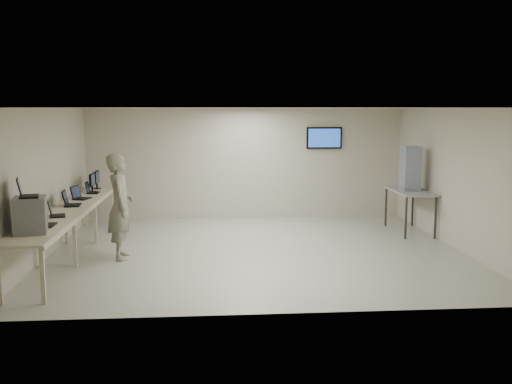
{
  "coord_description": "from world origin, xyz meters",
  "views": [
    {
      "loc": [
        -0.88,
        -10.94,
        2.78
      ],
      "look_at": [
        0.0,
        0.2,
        1.15
      ],
      "focal_mm": 40.0,
      "sensor_mm": 36.0,
      "label": 1
    }
  ],
  "objects": [
    {
      "name": "laptop_1",
      "position": [
        -3.66,
        -0.8,
        0.97
      ],
      "size": [
        0.37,
        0.41,
        0.28
      ],
      "rotation": [
        0.0,
        0.0,
        0.26
      ],
      "color": "black",
      "rests_on": "workbench"
    },
    {
      "name": "soldier",
      "position": [
        -2.57,
        -0.35,
        0.99
      ],
      "size": [
        0.57,
        0.78,
        1.98
      ],
      "primitive_type": "imported",
      "rotation": [
        0.0,
        0.0,
        1.71
      ],
      "color": "#505846",
      "rests_on": "ground"
    },
    {
      "name": "workbench",
      "position": [
        -3.59,
        0.0,
        0.83
      ],
      "size": [
        0.76,
        6.0,
        0.9
      ],
      "color": "tan",
      "rests_on": "ground"
    },
    {
      "name": "laptop_0",
      "position": [
        -3.63,
        -1.64,
        0.98
      ],
      "size": [
        0.32,
        0.39,
        0.31
      ],
      "rotation": [
        0.0,
        0.0,
        -0.01
      ],
      "color": "black",
      "rests_on": "workbench"
    },
    {
      "name": "laptop_3",
      "position": [
        -3.66,
        1.16,
        0.97
      ],
      "size": [
        0.4,
        0.43,
        0.29
      ],
      "rotation": [
        0.0,
        0.0,
        -0.28
      ],
      "color": "black",
      "rests_on": "workbench"
    },
    {
      "name": "storage_bins",
      "position": [
        3.58,
        1.48,
        1.46
      ],
      "size": [
        0.38,
        0.42,
        0.99
      ],
      "color": "#858FA3",
      "rests_on": "side_table"
    },
    {
      "name": "laptop_on_box",
      "position": [
        -3.71,
        -2.14,
        1.53
      ],
      "size": [
        0.4,
        0.44,
        0.29
      ],
      "rotation": [
        0.0,
        0.0,
        0.27
      ],
      "color": "black",
      "rests_on": "equipment_box"
    },
    {
      "name": "equipment_box",
      "position": [
        -3.65,
        -2.14,
        1.18
      ],
      "size": [
        0.57,
        0.62,
        0.55
      ],
      "primitive_type": "cube",
      "rotation": [
        0.0,
        0.0,
        0.21
      ],
      "color": "slate",
      "rests_on": "workbench"
    },
    {
      "name": "monitor_near",
      "position": [
        -3.6,
        2.21,
        1.15
      ],
      "size": [
        0.19,
        0.43,
        0.42
      ],
      "color": "black",
      "rests_on": "workbench"
    },
    {
      "name": "room",
      "position": [
        0.03,
        0.06,
        1.41
      ],
      "size": [
        8.01,
        7.01,
        2.81
      ],
      "color": "#A09F8C",
      "rests_on": "ground"
    },
    {
      "name": "side_table",
      "position": [
        3.6,
        1.48,
        0.9
      ],
      "size": [
        0.75,
        1.61,
        0.97
      ],
      "color": "gray",
      "rests_on": "ground"
    },
    {
      "name": "laptop_4",
      "position": [
        -3.59,
        2.0,
        0.97
      ],
      "size": [
        0.28,
        0.34,
        0.26
      ],
      "rotation": [
        0.0,
        0.0,
        0.02
      ],
      "color": "black",
      "rests_on": "workbench"
    },
    {
      "name": "laptop_2",
      "position": [
        -3.66,
        0.32,
        0.98
      ],
      "size": [
        0.35,
        0.41,
        0.31
      ],
      "rotation": [
        0.0,
        0.0,
        0.08
      ],
      "color": "black",
      "rests_on": "workbench"
    },
    {
      "name": "monitor_far",
      "position": [
        -3.6,
        2.75,
        1.16
      ],
      "size": [
        0.19,
        0.43,
        0.43
      ],
      "color": "black",
      "rests_on": "workbench"
    }
  ]
}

